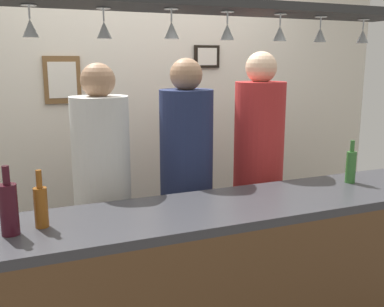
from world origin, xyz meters
The scene contains 18 objects.
back_wall centered at (0.00, 1.10, 1.30)m, with size 4.40×0.06×2.60m, color silver.
bar_counter centered at (0.00, -0.50, 0.67)m, with size 2.70×0.55×0.99m.
overhead_glass_rack centered at (0.00, -0.30, 1.96)m, with size 2.20×0.36×0.04m, color black.
hanging_wineglass_far_left centered at (-0.88, -0.24, 1.85)m, with size 0.07×0.07×0.13m.
hanging_wineglass_left centered at (-0.57, -0.24, 1.85)m, with size 0.07×0.07×0.13m.
hanging_wineglass_center_left centered at (-0.28, -0.34, 1.85)m, with size 0.07×0.07×0.13m.
hanging_wineglass_center centered at (0.01, -0.33, 1.85)m, with size 0.07×0.07×0.13m.
hanging_wineglass_center_right centered at (0.30, -0.33, 1.85)m, with size 0.07×0.07×0.13m.
hanging_wineglass_right centered at (0.57, -0.30, 1.85)m, with size 0.07×0.07×0.13m.
hanging_wineglass_far_right centered at (0.90, -0.26, 1.85)m, with size 0.07×0.07×0.13m.
person_left_white_patterned_shirt centered at (-0.51, 0.28, 1.03)m, with size 0.34×0.34×1.70m.
person_middle_navy_shirt centered at (0.03, 0.28, 1.04)m, with size 0.34×0.34×1.73m.
person_right_red_shirt centered at (0.57, 0.28, 1.07)m, with size 0.34×0.34×1.77m.
bottle_beer_amber_tall centered at (-0.89, -0.32, 1.09)m, with size 0.06×0.06×0.26m.
bottle_beer_green_import centered at (0.88, -0.27, 1.09)m, with size 0.06×0.06×0.26m.
bottle_wine_dark_red centered at (-1.02, -0.36, 1.11)m, with size 0.08×0.08×0.30m.
picture_frame_caricature centered at (-0.62, 1.06, 1.57)m, with size 0.26×0.02×0.34m.
picture_frame_upper_small centered at (0.52, 1.06, 1.74)m, with size 0.22×0.02×0.18m.
Camera 1 is at (-0.98, -2.28, 1.71)m, focal length 41.19 mm.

